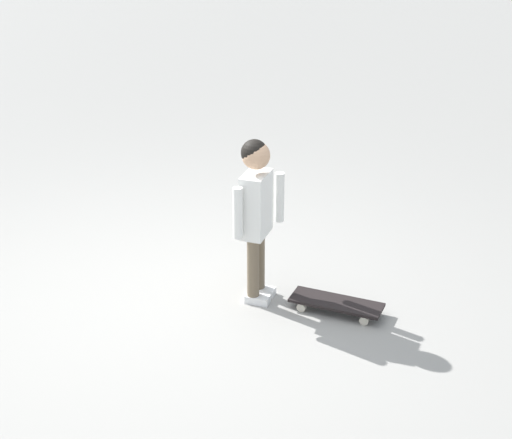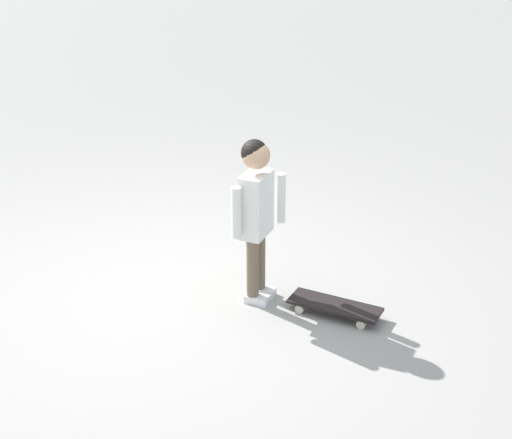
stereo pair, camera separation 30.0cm
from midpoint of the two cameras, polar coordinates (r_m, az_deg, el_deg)
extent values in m
plane|color=gray|center=(4.94, -8.69, -6.40)|extent=(50.00, 50.00, 0.00)
cylinder|color=brown|center=(4.92, -1.54, -3.06)|extent=(0.08, 0.08, 0.42)
cube|color=white|center=(5.01, -1.19, -5.30)|extent=(0.17, 0.15, 0.05)
cylinder|color=brown|center=(4.83, -2.00, -3.63)|extent=(0.08, 0.08, 0.42)
cube|color=white|center=(4.92, -1.63, -5.89)|extent=(0.17, 0.15, 0.05)
cube|color=white|center=(4.70, -1.83, 1.08)|extent=(0.25, 0.28, 0.40)
cylinder|color=white|center=(4.80, -0.06, 1.62)|extent=(0.06, 0.06, 0.32)
cylinder|color=white|center=(4.59, -3.21, 0.45)|extent=(0.06, 0.06, 0.32)
sphere|color=tan|center=(4.58, -1.88, 4.70)|extent=(0.17, 0.17, 0.17)
sphere|color=black|center=(4.58, -2.00, 4.89)|extent=(0.16, 0.16, 0.16)
cube|color=black|center=(4.82, 4.14, -6.13)|extent=(0.59, 0.44, 0.02)
cube|color=#B7B7BC|center=(4.78, 6.42, -6.72)|extent=(0.08, 0.11, 0.02)
cube|color=#B7B7BC|center=(4.88, 1.90, -5.82)|extent=(0.08, 0.11, 0.02)
cylinder|color=beige|center=(4.85, 6.66, -6.53)|extent=(0.06, 0.05, 0.06)
cylinder|color=beige|center=(4.73, 6.14, -7.40)|extent=(0.06, 0.05, 0.06)
cylinder|color=beige|center=(4.96, 2.21, -5.65)|extent=(0.06, 0.05, 0.06)
cylinder|color=beige|center=(4.84, 1.58, -6.47)|extent=(0.06, 0.05, 0.06)
camera|label=1|loc=(0.15, -91.81, -0.82)|focal=54.54mm
camera|label=2|loc=(0.15, 88.19, 0.82)|focal=54.54mm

